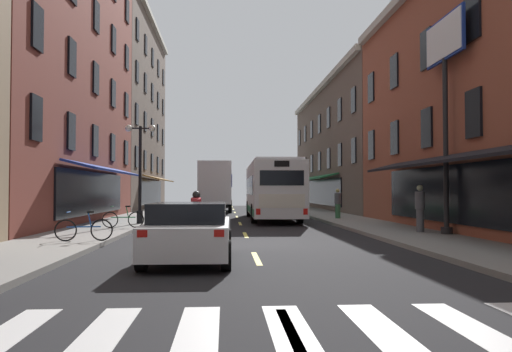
# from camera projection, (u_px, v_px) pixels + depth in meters

# --- Properties ---
(ground_plane) EXTENTS (34.80, 80.00, 0.10)m
(ground_plane) POSITION_uv_depth(u_px,v_px,m) (249.00, 245.00, 15.80)
(ground_plane) COLOR black
(lane_centre_dashes) EXTENTS (0.14, 73.90, 0.01)m
(lane_centre_dashes) POSITION_uv_depth(u_px,v_px,m) (250.00, 244.00, 15.55)
(lane_centre_dashes) COLOR #DBCC4C
(lane_centre_dashes) RESTS_ON ground
(crosswalk_near) EXTENTS (7.10, 2.80, 0.01)m
(crosswalk_near) POSITION_uv_depth(u_px,v_px,m) (292.00, 334.00, 5.83)
(crosswalk_near) COLOR silver
(crosswalk_near) RESTS_ON ground
(sidewalk_left) EXTENTS (3.00, 80.00, 0.14)m
(sidewalk_left) POSITION_uv_depth(u_px,v_px,m) (59.00, 242.00, 15.44)
(sidewalk_left) COLOR gray
(sidewalk_left) RESTS_ON ground
(sidewalk_right) EXTENTS (3.00, 80.00, 0.14)m
(sidewalk_right) POSITION_uv_depth(u_px,v_px,m) (431.00, 240.00, 16.18)
(sidewalk_right) COLOR gray
(sidewalk_right) RESTS_ON ground
(billboard_sign) EXTENTS (0.40, 2.95, 7.74)m
(billboard_sign) POSITION_uv_depth(u_px,v_px,m) (445.00, 67.00, 17.84)
(billboard_sign) COLOR black
(billboard_sign) RESTS_ON sidewalk_right
(transit_bus) EXTENTS (2.74, 11.42, 3.28)m
(transit_bus) POSITION_uv_depth(u_px,v_px,m) (272.00, 190.00, 28.81)
(transit_bus) COLOR silver
(transit_bus) RESTS_ON ground
(box_truck) EXTENTS (2.56, 8.03, 3.79)m
(box_truck) POSITION_uv_depth(u_px,v_px,m) (216.00, 187.00, 39.00)
(box_truck) COLOR black
(box_truck) RESTS_ON ground
(sedan_near) EXTENTS (2.01, 4.39, 1.38)m
(sedan_near) POSITION_uv_depth(u_px,v_px,m) (190.00, 231.00, 11.83)
(sedan_near) COLOR silver
(sedan_near) RESTS_ON ground
(sedan_mid) EXTENTS (1.99, 4.76, 1.33)m
(sedan_mid) POSITION_uv_depth(u_px,v_px,m) (216.00, 201.00, 49.72)
(sedan_mid) COLOR maroon
(sedan_mid) RESTS_ON ground
(motorcycle_rider) EXTENTS (0.62, 2.07, 1.66)m
(motorcycle_rider) POSITION_uv_depth(u_px,v_px,m) (196.00, 220.00, 16.37)
(motorcycle_rider) COLOR black
(motorcycle_rider) RESTS_ON ground
(bicycle_near) EXTENTS (1.71, 0.48, 0.91)m
(bicycle_near) POSITION_uv_depth(u_px,v_px,m) (84.00, 229.00, 15.19)
(bicycle_near) COLOR black
(bicycle_near) RESTS_ON sidewalk_left
(bicycle_mid) EXTENTS (1.71, 0.48, 0.91)m
(bicycle_mid) POSITION_uv_depth(u_px,v_px,m) (123.00, 219.00, 20.61)
(bicycle_mid) COLOR black
(bicycle_mid) RESTS_ON sidewalk_left
(pedestrian_near) EXTENTS (0.42, 0.53, 1.63)m
(pedestrian_near) POSITION_uv_depth(u_px,v_px,m) (338.00, 203.00, 27.70)
(pedestrian_near) COLOR #33663F
(pedestrian_near) RESTS_ON sidewalk_right
(pedestrian_mid) EXTENTS (0.36, 0.36, 1.74)m
(pedestrian_mid) POSITION_uv_depth(u_px,v_px,m) (420.00, 208.00, 18.54)
(pedestrian_mid) COLOR #4C4C51
(pedestrian_mid) RESTS_ON sidewalk_right
(street_lamp_twin) EXTENTS (1.42, 0.32, 4.61)m
(street_lamp_twin) POSITION_uv_depth(u_px,v_px,m) (140.00, 168.00, 23.35)
(street_lamp_twin) COLOR black
(street_lamp_twin) RESTS_ON sidewalk_left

